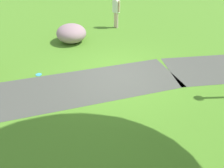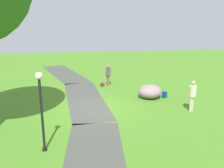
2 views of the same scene
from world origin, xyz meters
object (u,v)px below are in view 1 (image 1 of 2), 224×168
object	(u,v)px
lawn_boulder	(71,33)
man_near_boulder	(116,9)
backpack_by_boulder	(72,31)
frisbee_on_grass	(39,75)

from	to	relation	value
lawn_boulder	man_near_boulder	world-z (taller)	man_near_boulder
man_near_boulder	backpack_by_boulder	xyz separation A→B (m)	(2.57, 0.68, -0.86)
lawn_boulder	backpack_by_boulder	size ratio (longest dim) A/B	4.32
man_near_boulder	backpack_by_boulder	bearing A→B (deg)	14.91
man_near_boulder	frisbee_on_grass	distance (m)	6.31
lawn_boulder	frisbee_on_grass	bearing A→B (deg)	64.98
lawn_boulder	man_near_boulder	bearing A→B (deg)	-147.33
lawn_boulder	backpack_by_boulder	bearing A→B (deg)	-92.37
man_near_boulder	backpack_by_boulder	size ratio (longest dim) A/B	4.48
lawn_boulder	frisbee_on_grass	xyz separation A→B (m)	(1.43, 3.06, -0.43)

